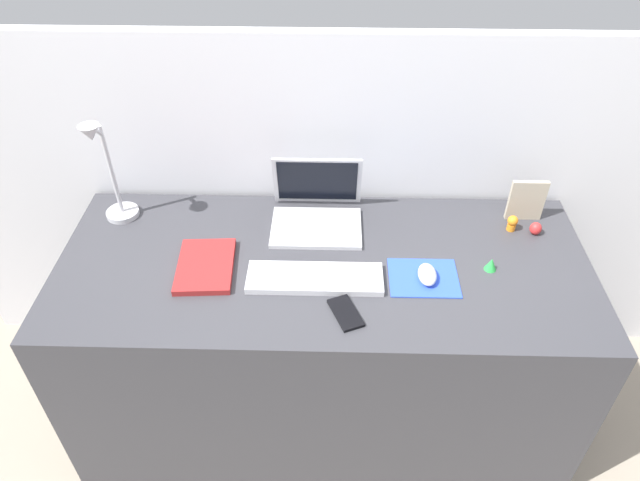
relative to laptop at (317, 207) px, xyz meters
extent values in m
plane|color=gray|center=(0.03, -0.22, -0.79)|extent=(6.00, 6.00, 0.00)
cube|color=silver|center=(0.03, 0.17, -0.13)|extent=(2.88, 0.05, 1.33)
cube|color=#38383D|center=(0.03, -0.22, -0.42)|extent=(1.68, 0.71, 0.74)
cube|color=silver|center=(0.00, -0.06, -0.05)|extent=(0.30, 0.21, 0.01)
cube|color=silver|center=(0.00, 0.07, 0.06)|extent=(0.30, 0.05, 0.20)
cube|color=black|center=(0.00, 0.06, 0.06)|extent=(0.27, 0.04, 0.17)
cube|color=silver|center=(0.00, -0.30, -0.04)|extent=(0.41, 0.13, 0.02)
cube|color=blue|center=(0.33, -0.28, -0.05)|extent=(0.21, 0.17, 0.00)
ellipsoid|color=silver|center=(0.34, -0.29, -0.03)|extent=(0.06, 0.10, 0.03)
cube|color=black|center=(0.10, -0.44, -0.05)|extent=(0.11, 0.14, 0.01)
cylinder|color=#B7B7BC|center=(-0.67, 0.01, -0.04)|extent=(0.11, 0.11, 0.02)
cylinder|color=#B7B7BC|center=(-0.67, 0.01, 0.13)|extent=(0.01, 0.01, 0.33)
cylinder|color=#B7B7BC|center=(-0.67, -0.03, 0.30)|extent=(0.01, 0.08, 0.08)
cone|color=#B7B7BC|center=(-0.67, -0.06, 0.31)|extent=(0.06, 0.06, 0.05)
cube|color=maroon|center=(-0.34, -0.26, -0.04)|extent=(0.18, 0.25, 0.02)
cube|color=#B2A58C|center=(0.71, 0.03, 0.02)|extent=(0.12, 0.02, 0.15)
cylinder|color=orange|center=(0.65, -0.04, -0.04)|extent=(0.03, 0.03, 0.02)
sphere|color=orange|center=(0.65, -0.04, -0.02)|extent=(0.03, 0.03, 0.03)
ellipsoid|color=red|center=(0.73, -0.06, -0.03)|extent=(0.04, 0.04, 0.04)
cone|color=green|center=(0.54, -0.24, -0.03)|extent=(0.04, 0.04, 0.04)
camera|label=1|loc=(0.05, -1.57, 1.16)|focal=32.45mm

